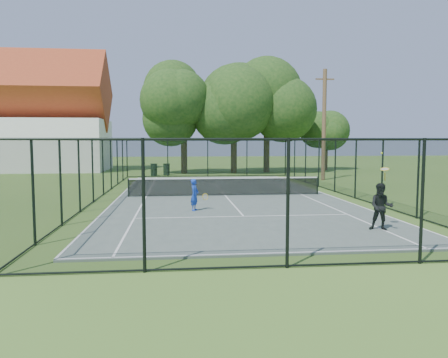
{
  "coord_description": "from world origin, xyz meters",
  "views": [
    {
      "loc": [
        -2.51,
        -22.66,
        2.93
      ],
      "look_at": [
        -0.39,
        -3.0,
        1.2
      ],
      "focal_mm": 35.0,
      "sensor_mm": 36.0,
      "label": 1
    }
  ],
  "objects": [
    {
      "name": "tennis_court",
      "position": [
        0.0,
        0.0,
        0.03
      ],
      "size": [
        11.0,
        24.0,
        0.06
      ],
      "primitive_type": "cube",
      "color": "#4F5E57",
      "rests_on": "ground"
    },
    {
      "name": "trash_bin_left",
      "position": [
        -4.44,
        14.24,
        0.52
      ],
      "size": [
        0.58,
        0.58,
        1.03
      ],
      "color": "black",
      "rests_on": "ground"
    },
    {
      "name": "tree_near_left",
      "position": [
        -1.86,
        16.87,
        5.61
      ],
      "size": [
        6.99,
        6.99,
        9.12
      ],
      "color": "#332114",
      "rests_on": "ground"
    },
    {
      "name": "tennis_net",
      "position": [
        0.0,
        0.0,
        0.58
      ],
      "size": [
        10.08,
        0.08,
        0.95
      ],
      "color": "black",
      "rests_on": "tennis_court"
    },
    {
      "name": "trash_bin_right",
      "position": [
        -3.41,
        14.89,
        0.51
      ],
      "size": [
        0.58,
        0.58,
        1.0
      ],
      "color": "black",
      "rests_on": "ground"
    },
    {
      "name": "tree_near_mid",
      "position": [
        2.64,
        16.73,
        5.55
      ],
      "size": [
        6.89,
        6.89,
        9.01
      ],
      "color": "#332114",
      "rests_on": "ground"
    },
    {
      "name": "utility_pole",
      "position": [
        8.39,
        9.0,
        4.17
      ],
      "size": [
        1.4,
        0.3,
        8.21
      ],
      "color": "#4C3823",
      "rests_on": "ground"
    },
    {
      "name": "tree_far_right",
      "position": [
        12.38,
        20.1,
        3.32
      ],
      "size": [
        4.06,
        4.06,
        5.37
      ],
      "color": "#332114",
      "rests_on": "ground"
    },
    {
      "name": "tree_near_right",
      "position": [
        5.87,
        17.67,
        5.92
      ],
      "size": [
        6.75,
        6.75,
        9.31
      ],
      "color": "#332114",
      "rests_on": "ground"
    },
    {
      "name": "ground",
      "position": [
        0.0,
        0.0,
        0.0
      ],
      "size": [
        120.0,
        120.0,
        0.0
      ],
      "primitive_type": "plane",
      "color": "#406522"
    },
    {
      "name": "player_black",
      "position": [
        4.0,
        -9.43,
        0.83
      ],
      "size": [
        0.92,
        1.15,
        2.5
      ],
      "color": "black",
      "rests_on": "tennis_court"
    },
    {
      "name": "fence",
      "position": [
        0.0,
        0.0,
        1.5
      ],
      "size": [
        13.1,
        26.1,
        3.0
      ],
      "color": "black",
      "rests_on": "ground"
    },
    {
      "name": "player_blue",
      "position": [
        -1.8,
        -4.79,
        0.72
      ],
      "size": [
        0.82,
        0.56,
        1.31
      ],
      "color": "#163ABB",
      "rests_on": "tennis_court"
    },
    {
      "name": "building",
      "position": [
        -17.0,
        22.0,
        4.93
      ],
      "size": [
        15.3,
        8.15,
        11.87
      ],
      "color": "silver",
      "rests_on": "ground"
    }
  ]
}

